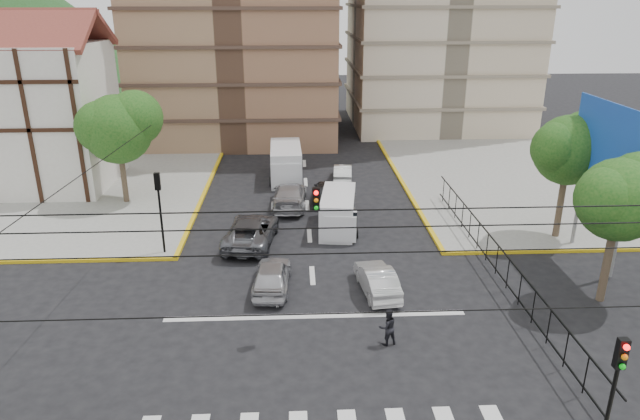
{
  "coord_description": "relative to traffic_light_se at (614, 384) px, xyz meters",
  "views": [
    {
      "loc": [
        -0.77,
        -20.2,
        13.01
      ],
      "look_at": [
        0.31,
        3.57,
        4.0
      ],
      "focal_mm": 32.0,
      "sensor_mm": 36.0,
      "label": 1
    }
  ],
  "objects": [
    {
      "name": "car_darkgrey_mid_right",
      "position": [
        -6.53,
        23.7,
        -2.4
      ],
      "size": [
        2.17,
        4.34,
        1.42
      ],
      "primitive_type": "imported",
      "rotation": [
        0.0,
        0.0,
        3.02
      ],
      "color": "#252527",
      "rests_on": "ground"
    },
    {
      "name": "traffic_light_hanging",
      "position": [
        -7.8,
        5.76,
        2.79
      ],
      "size": [
        18.0,
        9.12,
        0.92
      ],
      "color": "black",
      "rests_on": "ground"
    },
    {
      "name": "sidewalk_nw",
      "position": [
        -27.8,
        27.8,
        -3.04
      ],
      "size": [
        26.0,
        26.0,
        0.15
      ],
      "primitive_type": "cube",
      "color": "gray",
      "rests_on": "ground"
    },
    {
      "name": "park_fence",
      "position": [
        1.2,
        12.3,
        -3.11
      ],
      "size": [
        0.1,
        22.5,
        1.66
      ],
      "primitive_type": null,
      "color": "black",
      "rests_on": "ground"
    },
    {
      "name": "tree_park_a",
      "position": [
        5.28,
        9.81,
        1.9
      ],
      "size": [
        4.41,
        3.6,
        6.83
      ],
      "color": "#473828",
      "rests_on": "ground"
    },
    {
      "name": "traffic_light_se",
      "position": [
        0.0,
        0.0,
        0.0
      ],
      "size": [
        0.28,
        0.22,
        4.4
      ],
      "color": "black",
      "rests_on": "ground"
    },
    {
      "name": "car_silver_rear_left",
      "position": [
        -8.96,
        22.72,
        -2.34
      ],
      "size": [
        2.41,
        5.39,
        1.54
      ],
      "primitive_type": "imported",
      "rotation": [
        0.0,
        0.0,
        3.09
      ],
      "color": "#B1B1B6",
      "rests_on": "ground"
    },
    {
      "name": "sidewalk_ne",
      "position": [
        12.2,
        27.8,
        -3.04
      ],
      "size": [
        26.0,
        26.0,
        0.15
      ],
      "primitive_type": "cube",
      "color": "gray",
      "rests_on": "ground"
    },
    {
      "name": "tree_park_c",
      "position": [
        6.29,
        16.81,
        2.22
      ],
      "size": [
        4.65,
        3.8,
        7.25
      ],
      "color": "#473828",
      "rests_on": "ground"
    },
    {
      "name": "van_left_lane",
      "position": [
        -9.24,
        28.32,
        -1.88
      ],
      "size": [
        2.35,
        5.68,
        2.54
      ],
      "rotation": [
        0.0,
        0.0,
        0.03
      ],
      "color": "silver",
      "rests_on": "ground"
    },
    {
      "name": "tudor_building",
      "position": [
        -26.8,
        27.8,
        2.14
      ],
      "size": [
        10.8,
        8.05,
        12.23
      ],
      "color": "silver",
      "rests_on": "ground"
    },
    {
      "name": "billboard",
      "position": [
        6.65,
        13.8,
        2.89
      ],
      "size": [
        0.36,
        6.2,
        8.1
      ],
      "color": "slate",
      "rests_on": "ground"
    },
    {
      "name": "car_grey_mid_left",
      "position": [
        -11.06,
        16.84,
        -2.35
      ],
      "size": [
        3.17,
        5.74,
        1.52
      ],
      "primitive_type": "imported",
      "rotation": [
        0.0,
        0.0,
        3.02
      ],
      "color": "#5B5D63",
      "rests_on": "ground"
    },
    {
      "name": "car_silver_front_left",
      "position": [
        -9.74,
        11.52,
        -2.41
      ],
      "size": [
        1.91,
        4.24,
        1.41
      ],
      "primitive_type": "imported",
      "rotation": [
        0.0,
        0.0,
        3.08
      ],
      "color": "#ADADB2",
      "rests_on": "ground"
    },
    {
      "name": "tree_tudor",
      "position": [
        -19.7,
        23.81,
        2.11
      ],
      "size": [
        5.39,
        4.4,
        7.43
      ],
      "color": "#473828",
      "rests_on": "ground"
    },
    {
      "name": "car_white_rear_right",
      "position": [
        -5.03,
        28.15,
        -2.5
      ],
      "size": [
        1.61,
        3.82,
        1.23
      ],
      "primitive_type": "imported",
      "rotation": [
        0.0,
        0.0,
        3.06
      ],
      "color": "white",
      "rests_on": "ground"
    },
    {
      "name": "stop_line",
      "position": [
        -7.8,
        9.0,
        -3.11
      ],
      "size": [
        13.0,
        0.4,
        0.01
      ],
      "primitive_type": "cube",
      "color": "silver",
      "rests_on": "ground"
    },
    {
      "name": "ground",
      "position": [
        -7.8,
        7.8,
        -3.11
      ],
      "size": [
        160.0,
        160.0,
        0.0
      ],
      "primitive_type": "plane",
      "color": "black",
      "rests_on": "ground"
    },
    {
      "name": "traffic_light_nw",
      "position": [
        -15.6,
        15.6,
        0.0
      ],
      "size": [
        0.28,
        0.22,
        4.4
      ],
      "color": "black",
      "rests_on": "ground"
    },
    {
      "name": "van_right_lane",
      "position": [
        -6.09,
        18.51,
        -2.06
      ],
      "size": [
        2.48,
        5.0,
        2.16
      ],
      "rotation": [
        0.0,
        0.0,
        -0.13
      ],
      "color": "silver",
      "rests_on": "ground"
    },
    {
      "name": "car_white_front_right",
      "position": [
        -4.85,
        11.0,
        -2.46
      ],
      "size": [
        1.85,
        4.08,
        1.3
      ],
      "primitive_type": "imported",
      "rotation": [
        0.0,
        0.0,
        3.27
      ],
      "color": "silver",
      "rests_on": "ground"
    },
    {
      "name": "pedestrian_crosswalk",
      "position": [
        -5.03,
        6.78,
        -2.34
      ],
      "size": [
        0.88,
        0.77,
        1.54
      ],
      "primitive_type": "imported",
      "rotation": [
        0.0,
        0.0,
        3.42
      ],
      "color": "black",
      "rests_on": "ground"
    }
  ]
}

